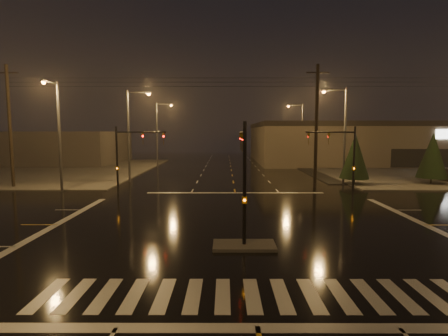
{
  "coord_description": "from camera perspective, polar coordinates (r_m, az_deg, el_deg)",
  "views": [
    {
      "loc": [
        -0.93,
        -20.31,
        5.5
      ],
      "look_at": [
        -0.99,
        3.96,
        3.0
      ],
      "focal_mm": 28.0,
      "sensor_mm": 36.0,
      "label": 1
    }
  ],
  "objects": [
    {
      "name": "sidewalk_nw",
      "position": [
        58.36,
        -29.72,
        -0.24
      ],
      "size": [
        36.0,
        36.0,
        0.12
      ],
      "primitive_type": "cube",
      "color": "#45433E",
      "rests_on": "ground"
    },
    {
      "name": "streetlight_5",
      "position": [
        34.92,
        -25.56,
        5.81
      ],
      "size": [
        0.32,
        2.77,
        10.0
      ],
      "color": "#38383A",
      "rests_on": "ground"
    },
    {
      "name": "signal_mast_median",
      "position": [
        17.35,
        3.22,
        0.09
      ],
      "size": [
        0.25,
        4.59,
        6.0
      ],
      "color": "black",
      "rests_on": "ground"
    },
    {
      "name": "crosswalk",
      "position": [
        12.61,
        4.63,
        -19.98
      ],
      "size": [
        15.0,
        2.6,
        0.01
      ],
      "primitive_type": "cube",
      "color": "beige",
      "rests_on": "ground"
    },
    {
      "name": "conifer_1",
      "position": [
        42.73,
        30.9,
        1.8
      ],
      "size": [
        3.05,
        3.05,
        5.47
      ],
      "color": "black",
      "rests_on": "ground"
    },
    {
      "name": "conifer_0",
      "position": [
        38.64,
        20.59,
        1.83
      ],
      "size": [
        2.97,
        2.97,
        5.35
      ],
      "color": "black",
      "rests_on": "ground"
    },
    {
      "name": "retail_building",
      "position": [
        75.43,
        28.68,
        3.9
      ],
      "size": [
        60.2,
        28.3,
        7.2
      ],
      "color": "#69604B",
      "rests_on": "ground"
    },
    {
      "name": "ground",
      "position": [
        21.06,
        2.71,
        -9.26
      ],
      "size": [
        140.0,
        140.0,
        0.0
      ],
      "primitive_type": "plane",
      "color": "black",
      "rests_on": "ground"
    },
    {
      "name": "stop_bar_far",
      "position": [
        31.8,
        1.83,
        -4.07
      ],
      "size": [
        16.0,
        0.5,
        0.01
      ],
      "primitive_type": "cube",
      "color": "beige",
      "rests_on": "ground"
    },
    {
      "name": "signal_mast_nw",
      "position": [
        31.68,
        -15.56,
        2.57
      ],
      "size": [
        4.84,
        1.86,
        6.0
      ],
      "color": "black",
      "rests_on": "ground"
    },
    {
      "name": "stop_bar_near",
      "position": [
        10.85,
        5.54,
        -24.57
      ],
      "size": [
        16.0,
        0.5,
        0.01
      ],
      "primitive_type": "cube",
      "color": "beige",
      "rests_on": "ground"
    },
    {
      "name": "utility_pole_1",
      "position": [
        35.46,
        14.84,
        6.7
      ],
      "size": [
        2.2,
        0.32,
        12.0
      ],
      "color": "black",
      "rests_on": "ground"
    },
    {
      "name": "streetlight_1",
      "position": [
        39.66,
        -14.92,
        6.12
      ],
      "size": [
        2.77,
        0.32,
        10.0
      ],
      "color": "#38383A",
      "rests_on": "ground"
    },
    {
      "name": "car_parked",
      "position": [
        46.54,
        32.29,
        -0.84
      ],
      "size": [
        2.77,
        4.94,
        1.59
      ],
      "primitive_type": "imported",
      "rotation": [
        0.0,
        0.0,
        0.2
      ],
      "color": "black",
      "rests_on": "ground"
    },
    {
      "name": "utility_pole_0",
      "position": [
        40.27,
        -31.58,
        5.91
      ],
      "size": [
        2.2,
        0.32,
        12.0
      ],
      "color": "black",
      "rests_on": "ground"
    },
    {
      "name": "signal_mast_ne",
      "position": [
        32.23,
        19.05,
        2.52
      ],
      "size": [
        4.84,
        1.86,
        6.0
      ],
      "color": "black",
      "rests_on": "ground"
    },
    {
      "name": "sidewalk_ne",
      "position": [
        59.31,
        31.59,
        -0.26
      ],
      "size": [
        36.0,
        36.0,
        0.12
      ],
      "primitive_type": "cube",
      "color": "#45433E",
      "rests_on": "ground"
    },
    {
      "name": "streetlight_4",
      "position": [
        57.6,
        12.37,
        6.05
      ],
      "size": [
        2.77,
        0.32,
        10.0
      ],
      "color": "#38383A",
      "rests_on": "ground"
    },
    {
      "name": "streetlight_2",
      "position": [
        55.27,
        -10.6,
        6.09
      ],
      "size": [
        2.77,
        0.32,
        10.0
      ],
      "color": "#38383A",
      "rests_on": "ground"
    },
    {
      "name": "commercial_block",
      "position": [
        71.07,
        -28.53,
        2.99
      ],
      "size": [
        30.0,
        18.0,
        5.6
      ],
      "primitive_type": "cube",
      "color": "#423C3A",
      "rests_on": "ground"
    },
    {
      "name": "streetlight_3",
      "position": [
        38.28,
        18.71,
        6.02
      ],
      "size": [
        2.77,
        0.32,
        10.0
      ],
      "color": "#38383A",
      "rests_on": "ground"
    },
    {
      "name": "median_island",
      "position": [
        17.22,
        3.31,
        -12.5
      ],
      "size": [
        3.0,
        1.6,
        0.15
      ],
      "primitive_type": "cube",
      "color": "#45433E",
      "rests_on": "ground"
    }
  ]
}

